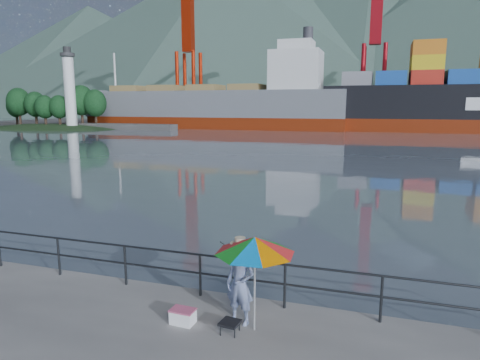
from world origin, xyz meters
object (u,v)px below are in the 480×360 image
Objects in this scene: bulk_carrier at (221,106)px; beach_umbrella at (255,245)px; fisherman at (240,284)px; cooler_bag at (183,317)px.

beach_umbrella is at bearing -69.03° from bulk_carrier.
beach_umbrella reaches higher than fisherman.
fisherman is at bearing 152.50° from beach_umbrella.
fisherman is 0.03× the size of bulk_carrier.
beach_umbrella is (0.36, -0.19, 0.92)m from fisherman.
cooler_bag is (-1.46, -0.21, -1.61)m from beach_umbrella.
beach_umbrella is at bearing -17.84° from fisherman.
fisherman is 0.84× the size of beach_umbrella.
fisherman is 1.00m from beach_umbrella.
cooler_bag is at bearing -171.90° from beach_umbrella.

